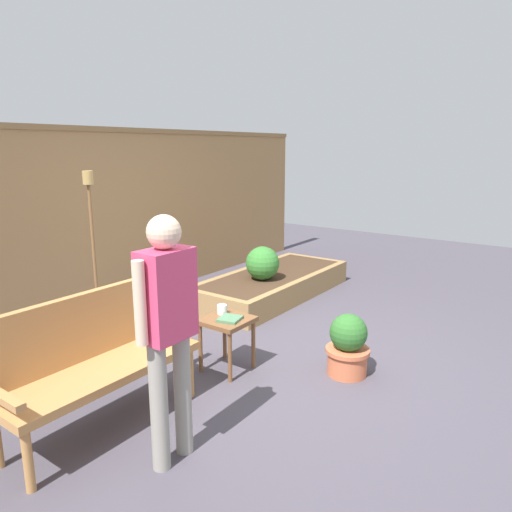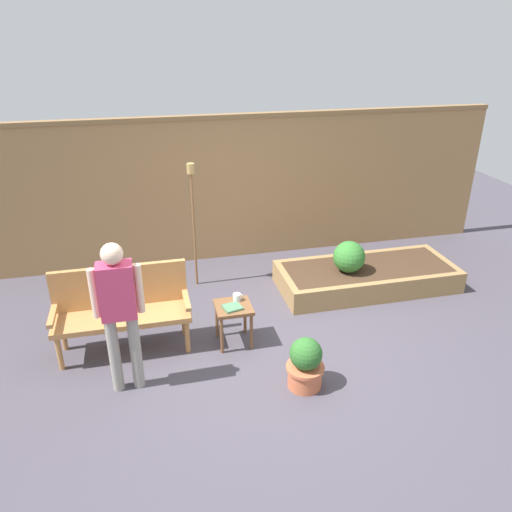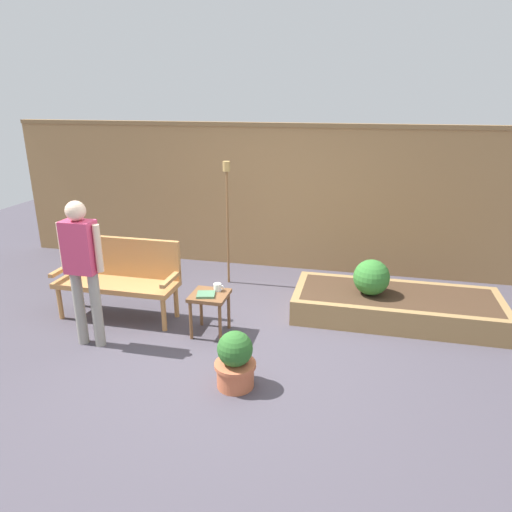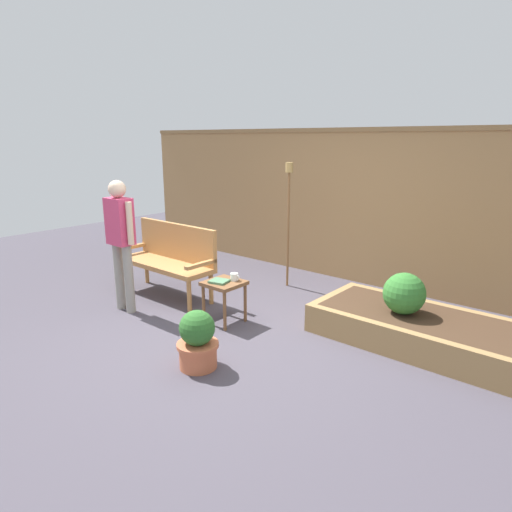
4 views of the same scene
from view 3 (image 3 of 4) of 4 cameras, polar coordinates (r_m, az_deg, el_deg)
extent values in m
plane|color=#47424C|center=(5.01, -3.08, -11.22)|extent=(14.00, 14.00, 0.00)
cube|color=#A37A4C|center=(7.01, 2.73, 6.91)|extent=(8.40, 0.10, 2.10)
cube|color=olive|center=(6.87, 2.87, 15.76)|extent=(8.40, 0.14, 0.06)
cylinder|color=#B77F47|center=(5.65, -9.75, -5.49)|extent=(0.06, 0.06, 0.40)
cylinder|color=#B77F47|center=(5.36, -11.23, -7.02)|extent=(0.06, 0.06, 0.40)
cylinder|color=#B77F47|center=(6.26, -21.00, -4.05)|extent=(0.06, 0.06, 0.40)
cylinder|color=#B77F47|center=(5.99, -22.87, -5.33)|extent=(0.06, 0.06, 0.40)
cube|color=#B77F47|center=(5.70, -16.72, -3.33)|extent=(1.44, 0.48, 0.06)
cube|color=#B77F47|center=(5.78, -15.96, -0.09)|extent=(1.44, 0.06, 0.48)
cube|color=#B77F47|center=(6.02, -22.57, -1.49)|extent=(0.06, 0.48, 0.04)
cube|color=#B77F47|center=(5.35, -10.40, -2.78)|extent=(0.06, 0.48, 0.04)
cylinder|color=brown|center=(5.31, -3.36, -6.68)|extent=(0.04, 0.04, 0.44)
cylinder|color=brown|center=(5.02, -4.43, -8.26)|extent=(0.04, 0.04, 0.44)
cylinder|color=brown|center=(5.40, -6.74, -6.30)|extent=(0.04, 0.04, 0.44)
cylinder|color=brown|center=(5.13, -7.99, -7.82)|extent=(0.04, 0.04, 0.44)
cube|color=brown|center=(5.11, -5.72, -4.83)|extent=(0.40, 0.40, 0.04)
cylinder|color=white|center=(5.16, -4.74, -3.83)|extent=(0.09, 0.09, 0.08)
torus|color=white|center=(5.14, -4.22, -3.88)|extent=(0.06, 0.01, 0.06)
cube|color=#4C7A56|center=(5.06, -6.15, -4.71)|extent=(0.23, 0.22, 0.02)
cylinder|color=#C66642|center=(4.38, -2.54, -14.46)|extent=(0.34, 0.34, 0.20)
cylinder|color=#C66642|center=(4.32, -2.56, -13.14)|extent=(0.38, 0.38, 0.04)
sphere|color=#2D6628|center=(4.23, -2.60, -11.28)|extent=(0.32, 0.32, 0.32)
cube|color=#997547|center=(5.41, 16.97, -7.86)|extent=(2.40, 0.09, 0.30)
cube|color=#997547|center=(6.24, 16.55, -4.14)|extent=(2.40, 0.09, 0.30)
cube|color=#997547|center=(5.84, 5.36, -5.00)|extent=(0.09, 0.82, 0.30)
cube|color=#997547|center=(6.02, 27.81, -6.49)|extent=(0.09, 0.82, 0.30)
cube|color=#422D1E|center=(5.82, 16.75, -5.87)|extent=(2.22, 0.82, 0.30)
cylinder|color=brown|center=(5.68, 13.81, -4.25)|extent=(0.04, 0.04, 0.06)
sphere|color=#33752D|center=(5.61, 13.95, -2.55)|extent=(0.42, 0.42, 0.42)
cylinder|color=brown|center=(6.41, -3.48, 3.34)|extent=(0.03, 0.03, 1.58)
cylinder|color=#AD894C|center=(6.24, -3.64, 10.91)|extent=(0.10, 0.10, 0.13)
cylinder|color=gray|center=(5.15, -18.92, -6.25)|extent=(0.11, 0.11, 0.82)
cylinder|color=gray|center=(5.26, -20.79, -5.96)|extent=(0.11, 0.11, 0.82)
cube|color=#D13D66|center=(4.97, -20.73, 1.03)|extent=(0.32, 0.20, 0.54)
cylinder|color=beige|center=(4.86, -18.77, 0.88)|extent=(0.07, 0.07, 0.49)
cylinder|color=beige|center=(5.08, -22.62, 1.18)|extent=(0.07, 0.07, 0.49)
sphere|color=beige|center=(4.87, -21.24, 5.17)|extent=(0.20, 0.20, 0.20)
camera|label=1|loc=(4.99, -53.53, 4.54)|focal=33.32mm
camera|label=2|loc=(2.53, -87.86, 18.91)|focal=34.68mm
camera|label=4|loc=(2.11, 69.06, -7.42)|focal=31.37mm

